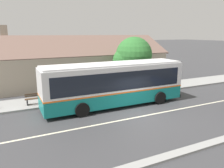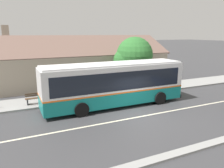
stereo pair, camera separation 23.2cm
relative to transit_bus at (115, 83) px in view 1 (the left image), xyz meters
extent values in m
plane|color=#38383A|center=(0.77, -2.90, -1.77)|extent=(300.00, 300.00, 0.00)
cube|color=gray|center=(0.77, 3.10, -1.69)|extent=(60.00, 3.00, 0.15)
cube|color=gray|center=(0.77, -7.65, -1.71)|extent=(60.00, 0.50, 0.12)
cube|color=beige|center=(0.77, -2.90, -1.76)|extent=(60.00, 0.16, 0.01)
cube|color=tan|center=(-1.18, 10.18, -0.16)|extent=(21.89, 8.51, 3.22)
cube|color=brown|center=(-1.18, 8.06, 2.45)|extent=(22.49, 4.32, 2.13)
cube|color=brown|center=(-1.18, 12.31, 2.45)|extent=(22.49, 4.32, 2.13)
cube|color=tan|center=(-7.20, 11.04, 3.94)|extent=(0.70, 0.70, 1.20)
cube|color=black|center=(-1.18, 5.90, 0.01)|extent=(1.10, 0.06, 1.30)
cube|color=black|center=(6.48, 5.90, 0.01)|extent=(1.10, 0.06, 1.30)
cube|color=#4C3323|center=(2.11, 5.90, -0.72)|extent=(1.00, 0.06, 2.10)
cube|color=#147F7A|center=(-0.02, 0.00, -1.00)|extent=(10.95, 2.55, 0.97)
cube|color=orange|center=(-0.02, 0.00, -0.47)|extent=(10.97, 2.57, 0.10)
cube|color=white|center=(-0.02, 0.00, 0.50)|extent=(10.95, 2.55, 1.82)
cube|color=white|center=(-0.02, 0.00, 1.47)|extent=(10.73, 2.42, 0.12)
cube|color=black|center=(-0.01, 1.26, 0.40)|extent=(10.06, 0.08, 1.32)
cube|color=black|center=(-0.02, -1.27, 0.40)|extent=(10.06, 0.08, 1.32)
cube|color=black|center=(5.47, -0.03, 0.40)|extent=(0.05, 2.20, 1.32)
cube|color=black|center=(5.47, -0.03, 1.27)|extent=(0.05, 1.75, 0.24)
cube|color=black|center=(5.49, -0.03, -1.37)|extent=(0.09, 2.50, 0.28)
cube|color=#192D99|center=(-1.38, 1.27, -1.00)|extent=(3.06, 0.04, 0.68)
cube|color=black|center=(4.26, 1.25, -0.22)|extent=(0.90, 0.03, 2.55)
cylinder|color=black|center=(3.38, 1.23, -1.27)|extent=(1.00, 0.28, 1.00)
cylinder|color=black|center=(3.37, -1.27, -1.27)|extent=(1.00, 0.28, 1.00)
cylinder|color=black|center=(-3.02, 1.26, -1.27)|extent=(1.00, 0.28, 1.00)
cylinder|color=black|center=(-3.03, -1.24, -1.27)|extent=(1.00, 0.28, 1.00)
cube|color=brown|center=(-5.51, 2.68, -1.17)|extent=(1.56, 0.10, 0.04)
cube|color=brown|center=(-5.51, 2.54, -1.17)|extent=(1.56, 0.10, 0.04)
cube|color=brown|center=(-5.51, 2.39, -1.17)|extent=(1.56, 0.10, 0.04)
cube|color=brown|center=(-5.51, 2.27, -0.87)|extent=(1.56, 0.04, 0.10)
cube|color=brown|center=(-5.51, 2.27, -0.73)|extent=(1.56, 0.04, 0.10)
cube|color=black|center=(-4.89, 2.54, -1.39)|extent=(0.08, 0.43, 0.45)
cube|color=black|center=(-6.14, 2.54, -1.39)|extent=(0.08, 0.43, 0.45)
cylinder|color=#4C3828|center=(3.96, 3.73, -0.63)|extent=(0.34, 0.34, 2.27)
sphere|color=#2D6B2D|center=(3.96, 3.73, 1.65)|extent=(3.53, 3.53, 3.53)
sphere|color=#2D6B2D|center=(3.17, 3.95, 1.12)|extent=(2.54, 2.54, 2.54)
camera|label=1|loc=(-7.25, -14.47, 3.67)|focal=35.00mm
camera|label=2|loc=(-7.04, -14.57, 3.67)|focal=35.00mm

